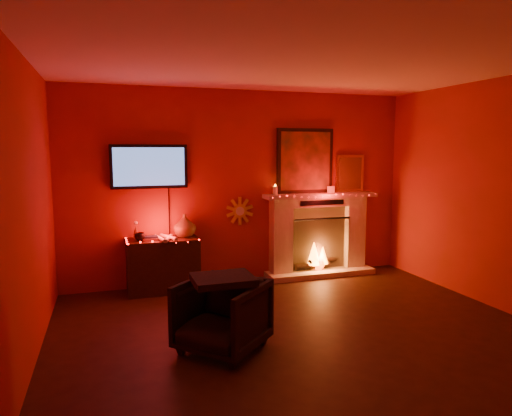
{
  "coord_description": "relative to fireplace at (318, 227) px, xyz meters",
  "views": [
    {
      "loc": [
        -1.84,
        -3.72,
        1.88
      ],
      "look_at": [
        -0.06,
        1.7,
        1.14
      ],
      "focal_mm": 32.0,
      "sensor_mm": 36.0,
      "label": 1
    }
  ],
  "objects": [
    {
      "name": "sunburst_clock",
      "position": [
        -1.19,
        0.09,
        0.28
      ],
      "size": [
        0.4,
        0.03,
        0.4
      ],
      "color": "gold",
      "rests_on": "room"
    },
    {
      "name": "fireplace",
      "position": [
        0.0,
        0.0,
        0.0
      ],
      "size": [
        1.72,
        0.4,
        2.18
      ],
      "color": "beige",
      "rests_on": "floor"
    },
    {
      "name": "room",
      "position": [
        -1.14,
        -2.39,
        0.63
      ],
      "size": [
        5.0,
        5.0,
        5.0
      ],
      "color": "black",
      "rests_on": "ground"
    },
    {
      "name": "console_table",
      "position": [
        -2.3,
        -0.13,
        -0.32
      ],
      "size": [
        0.93,
        0.53,
        1.02
      ],
      "color": "black",
      "rests_on": "floor"
    },
    {
      "name": "tv",
      "position": [
        -2.44,
        0.06,
        0.92
      ],
      "size": [
        1.0,
        0.07,
        1.24
      ],
      "color": "black",
      "rests_on": "room"
    },
    {
      "name": "armchair",
      "position": [
        -2.01,
        -2.13,
        -0.39
      ],
      "size": [
        1.03,
        1.03,
        0.67
      ],
      "primitive_type": "imported",
      "rotation": [
        0.0,
        0.0,
        -0.82
      ],
      "color": "black",
      "rests_on": "floor"
    }
  ]
}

